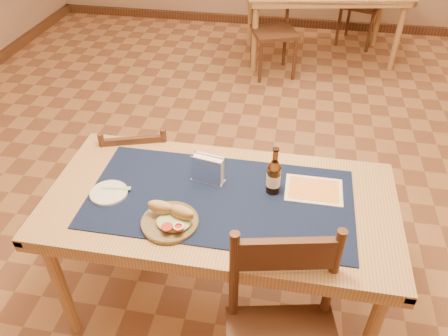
% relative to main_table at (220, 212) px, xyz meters
% --- Properties ---
extents(main_table, '(1.60, 0.80, 0.75)m').
position_rel_main_table_xyz_m(main_table, '(0.00, 0.00, 0.00)').
color(main_table, tan).
rests_on(main_table, ground).
extents(placemat, '(1.20, 0.60, 0.01)m').
position_rel_main_table_xyz_m(placemat, '(0.00, 0.00, 0.09)').
color(placemat, '#101A3B').
rests_on(placemat, main_table).
extents(baseboard, '(6.00, 7.00, 0.10)m').
position_rel_main_table_xyz_m(baseboard, '(0.00, 0.80, -0.62)').
color(baseboard, '#4A2D1A').
rests_on(baseboard, ground).
extents(chair_main_far, '(0.48, 0.48, 0.82)m').
position_rel_main_table_xyz_m(chair_main_far, '(-0.58, 0.48, -0.24)').
color(chair_main_far, '#4A2D1A').
rests_on(chair_main_far, ground).
extents(chair_back_near, '(0.53, 0.53, 0.90)m').
position_rel_main_table_xyz_m(chair_back_near, '(0.01, 2.89, -0.20)').
color(chair_back_near, '#4A2D1A').
rests_on(chair_back_near, ground).
extents(chair_back_far, '(0.55, 0.55, 0.93)m').
position_rel_main_table_xyz_m(chair_back_far, '(0.94, 3.79, -0.19)').
color(chair_back_far, '#4A2D1A').
rests_on(chair_back_far, ground).
extents(sandwich_plate, '(0.25, 0.25, 0.09)m').
position_rel_main_table_xyz_m(sandwich_plate, '(-0.18, -0.20, 0.11)').
color(sandwich_plate, brown).
rests_on(sandwich_plate, placemat).
extents(side_plate, '(0.17, 0.17, 0.01)m').
position_rel_main_table_xyz_m(side_plate, '(-0.51, -0.06, 0.10)').
color(side_plate, silver).
rests_on(side_plate, placemat).
extents(fork, '(0.14, 0.04, 0.00)m').
position_rel_main_table_xyz_m(fork, '(-0.47, -0.03, 0.10)').
color(fork, '#7CBD67').
rests_on(fork, side_plate).
extents(beer_bottle, '(0.06, 0.06, 0.24)m').
position_rel_main_table_xyz_m(beer_bottle, '(0.23, 0.09, 0.18)').
color(beer_bottle, '#4B2A0D').
rests_on(beer_bottle, placemat).
extents(napkin_holder, '(0.17, 0.09, 0.14)m').
position_rel_main_table_xyz_m(napkin_holder, '(-0.08, 0.11, 0.15)').
color(napkin_holder, white).
rests_on(napkin_holder, placemat).
extents(menu_card, '(0.26, 0.19, 0.01)m').
position_rel_main_table_xyz_m(menu_card, '(0.42, 0.13, 0.09)').
color(menu_card, '#F6E2BA').
rests_on(menu_card, placemat).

